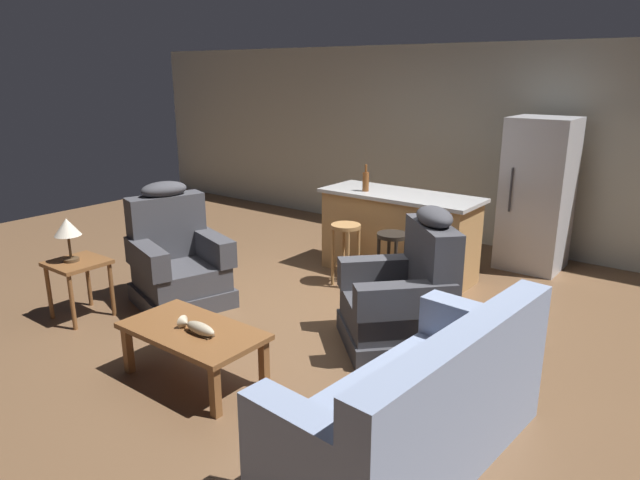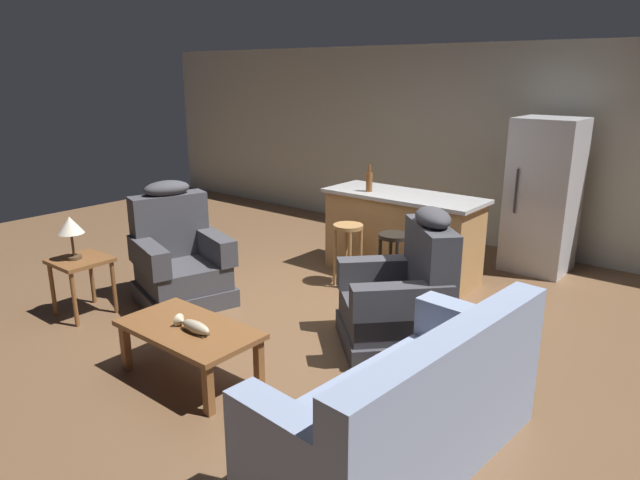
% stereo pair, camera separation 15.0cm
% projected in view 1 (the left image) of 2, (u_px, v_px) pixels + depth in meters
% --- Properties ---
extents(ground_plane, '(12.00, 12.00, 0.00)m').
position_uv_depth(ground_plane, '(327.00, 311.00, 5.56)').
color(ground_plane, brown).
extents(back_wall, '(12.00, 0.05, 2.60)m').
position_uv_depth(back_wall, '(468.00, 146.00, 7.56)').
color(back_wall, '#B2B2A3').
rests_on(back_wall, ground_plane).
extents(coffee_table, '(1.10, 0.60, 0.42)m').
position_uv_depth(coffee_table, '(193.00, 335.00, 4.24)').
color(coffee_table, brown).
rests_on(coffee_table, ground_plane).
extents(fish_figurine, '(0.34, 0.10, 0.10)m').
position_uv_depth(fish_figurine, '(197.00, 328.00, 4.14)').
color(fish_figurine, '#4C3823').
rests_on(fish_figurine, coffee_table).
extents(couch, '(0.98, 1.96, 0.94)m').
position_uv_depth(couch, '(419.00, 411.00, 3.33)').
color(couch, '#8493B2').
rests_on(couch, ground_plane).
extents(recliner_near_lamp, '(1.06, 1.06, 1.20)m').
position_uv_depth(recliner_near_lamp, '(177.00, 262.00, 5.70)').
color(recliner_near_lamp, '#3D3D42').
rests_on(recliner_near_lamp, ground_plane).
extents(recliner_near_island, '(1.19, 1.19, 1.20)m').
position_uv_depth(recliner_near_island, '(405.00, 298.00, 4.77)').
color(recliner_near_island, '#3D3D42').
rests_on(recliner_near_island, ground_plane).
extents(end_table, '(0.48, 0.48, 0.56)m').
position_uv_depth(end_table, '(78.00, 271.00, 5.31)').
color(end_table, brown).
rests_on(end_table, ground_plane).
extents(table_lamp, '(0.24, 0.24, 0.41)m').
position_uv_depth(table_lamp, '(67.00, 229.00, 5.19)').
color(table_lamp, '#4C3823').
rests_on(table_lamp, end_table).
extents(kitchen_island, '(1.80, 0.70, 0.95)m').
position_uv_depth(kitchen_island, '(399.00, 234.00, 6.45)').
color(kitchen_island, '#AD7F4C').
rests_on(kitchen_island, ground_plane).
extents(bar_stool_left, '(0.32, 0.32, 0.68)m').
position_uv_depth(bar_stool_left, '(346.00, 243.00, 6.14)').
color(bar_stool_left, '#A87A47').
rests_on(bar_stool_left, ground_plane).
extents(bar_stool_right, '(0.32, 0.32, 0.68)m').
position_uv_depth(bar_stool_right, '(392.00, 253.00, 5.80)').
color(bar_stool_right, black).
rests_on(bar_stool_right, ground_plane).
extents(refrigerator, '(0.70, 0.69, 1.76)m').
position_uv_depth(refrigerator, '(537.00, 195.00, 6.59)').
color(refrigerator, '#B7B7BC').
rests_on(refrigerator, ground_plane).
extents(bottle_tall_green, '(0.07, 0.07, 0.30)m').
position_uv_depth(bottle_tall_green, '(366.00, 181.00, 6.40)').
color(bottle_tall_green, brown).
rests_on(bottle_tall_green, kitchen_island).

